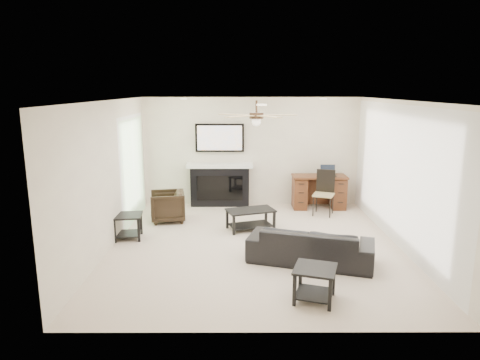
{
  "coord_description": "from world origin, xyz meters",
  "views": [
    {
      "loc": [
        -0.29,
        -7.1,
        2.7
      ],
      "look_at": [
        -0.27,
        0.45,
        1.07
      ],
      "focal_mm": 32.0,
      "sensor_mm": 36.0,
      "label": 1
    }
  ],
  "objects_px": {
    "coffee_table": "(251,219)",
    "desk": "(319,192)",
    "sofa": "(310,245)",
    "fireplace_unit": "(220,166)",
    "armchair": "(167,206)"
  },
  "relations": [
    {
      "from": "coffee_table",
      "to": "desk",
      "type": "xyz_separation_m",
      "value": [
        1.6,
        1.52,
        0.18
      ]
    },
    {
      "from": "coffee_table",
      "to": "desk",
      "type": "distance_m",
      "value": 2.22
    },
    {
      "from": "desk",
      "to": "sofa",
      "type": "bearing_deg",
      "value": -102.64
    },
    {
      "from": "coffee_table",
      "to": "fireplace_unit",
      "type": "relative_size",
      "value": 0.47
    },
    {
      "from": "coffee_table",
      "to": "fireplace_unit",
      "type": "bearing_deg",
      "value": 92.36
    },
    {
      "from": "coffee_table",
      "to": "sofa",
      "type": "bearing_deg",
      "value": -79.38
    },
    {
      "from": "sofa",
      "to": "coffee_table",
      "type": "height_order",
      "value": "sofa"
    },
    {
      "from": "sofa",
      "to": "armchair",
      "type": "height_order",
      "value": "armchair"
    },
    {
      "from": "coffee_table",
      "to": "desk",
      "type": "bearing_deg",
      "value": 24.85
    },
    {
      "from": "armchair",
      "to": "desk",
      "type": "relative_size",
      "value": 0.56
    },
    {
      "from": "armchair",
      "to": "coffee_table",
      "type": "bearing_deg",
      "value": 61.92
    },
    {
      "from": "sofa",
      "to": "fireplace_unit",
      "type": "bearing_deg",
      "value": -47.77
    },
    {
      "from": "armchair",
      "to": "desk",
      "type": "bearing_deg",
      "value": 96.28
    },
    {
      "from": "coffee_table",
      "to": "fireplace_unit",
      "type": "xyz_separation_m",
      "value": [
        -0.67,
        1.73,
        0.75
      ]
    },
    {
      "from": "armchair",
      "to": "fireplace_unit",
      "type": "relative_size",
      "value": 0.36
    }
  ]
}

